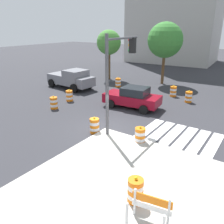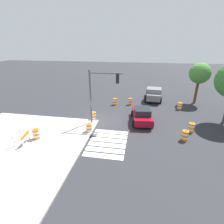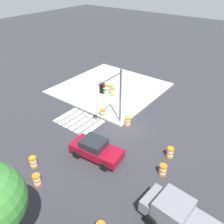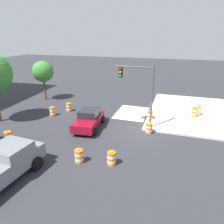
# 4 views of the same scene
# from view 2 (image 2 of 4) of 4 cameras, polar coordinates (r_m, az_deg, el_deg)

# --- Properties ---
(ground_plane) EXTENTS (120.00, 120.00, 0.00)m
(ground_plane) POSITION_cam_2_polar(r_m,az_deg,el_deg) (18.49, -4.57, -3.18)
(ground_plane) COLOR #2D2D33
(sidewalk_corner) EXTENTS (12.00, 12.00, 0.15)m
(sidewalk_corner) POSITION_cam_2_polar(r_m,az_deg,el_deg) (16.46, -31.25, -9.91)
(sidewalk_corner) COLOR #BCB7AD
(sidewalk_corner) RESTS_ON ground
(crosswalk_stripes) EXTENTS (4.35, 3.20, 0.02)m
(crosswalk_stripes) POSITION_cam_2_polar(r_m,az_deg,el_deg) (14.72, -1.51, -10.36)
(crosswalk_stripes) COLOR silver
(crosswalk_stripes) RESTS_ON ground
(sports_car) EXTENTS (4.47, 2.49, 1.63)m
(sports_car) POSITION_cam_2_polar(r_m,az_deg,el_deg) (18.35, 10.15, -0.90)
(sports_car) COLOR maroon
(sports_car) RESTS_ON ground
(pickup_truck) EXTENTS (5.28, 2.66, 1.92)m
(pickup_truck) POSITION_cam_2_polar(r_m,az_deg,el_deg) (25.91, 14.03, 6.13)
(pickup_truck) COLOR slate
(pickup_truck) RESTS_ON ground
(traffic_barrel_near_corner) EXTENTS (0.56, 0.56, 1.02)m
(traffic_barrel_near_corner) POSITION_cam_2_polar(r_m,az_deg,el_deg) (23.20, 1.09, 3.57)
(traffic_barrel_near_corner) COLOR orange
(traffic_barrel_near_corner) RESTS_ON ground
(traffic_barrel_crosswalk_end) EXTENTS (0.56, 0.56, 1.02)m
(traffic_barrel_crosswalk_end) POSITION_cam_2_polar(r_m,az_deg,el_deg) (16.19, 23.60, -7.34)
(traffic_barrel_crosswalk_end) COLOR orange
(traffic_barrel_crosswalk_end) RESTS_ON ground
(traffic_barrel_median_near) EXTENTS (0.56, 0.56, 1.02)m
(traffic_barrel_median_near) POSITION_cam_2_polar(r_m,az_deg,el_deg) (17.88, 25.42, -4.79)
(traffic_barrel_median_near) COLOR orange
(traffic_barrel_median_near) RESTS_ON ground
(traffic_barrel_median_far) EXTENTS (0.56, 0.56, 1.02)m
(traffic_barrel_median_far) POSITION_cam_2_polar(r_m,az_deg,el_deg) (23.24, 22.07, 1.89)
(traffic_barrel_median_far) COLOR orange
(traffic_barrel_median_far) RESTS_ON ground
(traffic_barrel_far_curb) EXTENTS (0.56, 0.56, 1.02)m
(traffic_barrel_far_curb) POSITION_cam_2_polar(r_m,az_deg,el_deg) (18.72, -6.30, -1.38)
(traffic_barrel_far_curb) COLOR orange
(traffic_barrel_far_curb) RESTS_ON ground
(traffic_barrel_lane_center) EXTENTS (0.56, 0.56, 1.02)m
(traffic_barrel_lane_center) POSITION_cam_2_polar(r_m,az_deg,el_deg) (23.37, 6.31, 3.58)
(traffic_barrel_lane_center) COLOR orange
(traffic_barrel_lane_center) RESTS_ON ground
(traffic_barrel_opposite_curb) EXTENTS (0.56, 0.56, 1.02)m
(traffic_barrel_opposite_curb) POSITION_cam_2_polar(r_m,az_deg,el_deg) (16.18, -7.85, -5.50)
(traffic_barrel_opposite_curb) COLOR orange
(traffic_barrel_opposite_curb) RESTS_ON ground
(traffic_barrel_on_sidewalk) EXTENTS (0.56, 0.56, 1.02)m
(traffic_barrel_on_sidewalk) POSITION_cam_2_polar(r_m,az_deg,el_deg) (16.24, -24.41, -6.78)
(traffic_barrel_on_sidewalk) COLOR orange
(traffic_barrel_on_sidewalk) RESTS_ON sidewalk_corner
(construction_barricade) EXTENTS (1.34, 0.97, 1.00)m
(construction_barricade) POSITION_cam_2_polar(r_m,az_deg,el_deg) (15.94, -27.91, -7.53)
(construction_barricade) COLOR silver
(construction_barricade) RESTS_ON sidewalk_corner
(traffic_light_pole) EXTENTS (0.47, 3.29, 5.50)m
(traffic_light_pole) POSITION_cam_2_polar(r_m,az_deg,el_deg) (16.50, -3.64, 8.14)
(traffic_light_pole) COLOR #4C4C51
(traffic_light_pole) RESTS_ON sidewalk_corner
(street_tree_streetside_far) EXTENTS (2.76, 2.76, 5.59)m
(street_tree_streetside_far) POSITION_cam_2_polar(r_m,az_deg,el_deg) (25.86, 27.75, 11.51)
(street_tree_streetside_far) COLOR brown
(street_tree_streetside_far) RESTS_ON ground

